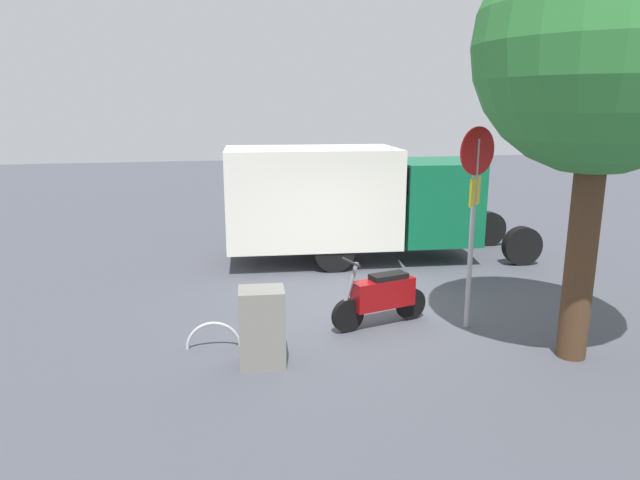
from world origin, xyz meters
TOP-DOWN VIEW (x-y plane):
  - ground_plane at (0.00, 0.00)m, footprint 60.00×60.00m
  - box_truck_near at (-0.74, -3.57)m, footprint 7.38×2.73m
  - motorcycle at (-0.13, 0.61)m, footprint 1.77×0.73m
  - stop_sign at (-1.49, 0.99)m, footprint 0.71×0.33m
  - street_tree at (-2.50, 2.36)m, footprint 3.41×3.41m
  - utility_cabinet at (2.01, 1.71)m, footprint 0.68×0.56m
  - bike_rack_hoop at (2.69, 0.98)m, footprint 0.85×0.12m

SIDE VIEW (x-z plane):
  - ground_plane at x=0.00m, z-range 0.00..0.00m
  - bike_rack_hoop at x=2.69m, z-range -0.43..0.43m
  - motorcycle at x=-0.13m, z-range -0.08..1.12m
  - utility_cabinet at x=2.01m, z-range 0.00..1.14m
  - box_truck_near at x=-0.74m, z-range 0.18..2.87m
  - stop_sign at x=-1.49m, z-range 0.55..3.87m
  - street_tree at x=-2.50m, z-range 1.31..7.42m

